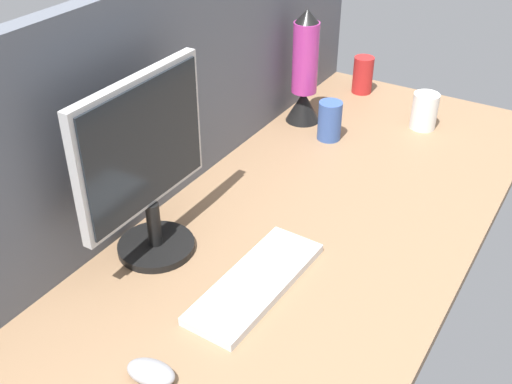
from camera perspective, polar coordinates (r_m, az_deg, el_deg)
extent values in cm
cube|color=#8C6B4C|center=(158.09, 4.94, -2.66)|extent=(180.00, 80.00, 3.00)
cube|color=#565B66|center=(161.12, -6.65, 10.01)|extent=(180.00, 5.00, 55.83)
cylinder|color=black|center=(147.17, -9.17, -4.95)|extent=(18.00, 18.00, 1.80)
cylinder|color=black|center=(143.35, -9.39, -2.94)|extent=(3.20, 3.20, 11.00)
cube|color=#B7B7B7|center=(133.04, -10.52, 4.37)|extent=(38.06, 2.40, 30.12)
cube|color=black|center=(132.19, -10.06, 4.23)|extent=(35.66, 0.60, 27.72)
cube|color=silver|center=(135.44, 0.01, -8.33)|extent=(37.43, 14.27, 2.00)
ellipsoid|color=#99999E|center=(118.76, -9.66, -16.06)|extent=(7.00, 10.34, 3.40)
cylinder|color=#38569E|center=(190.50, 6.81, 6.54)|extent=(7.19, 7.19, 12.11)
cylinder|color=white|center=(202.97, 15.26, 7.22)|extent=(8.08, 8.08, 11.51)
torus|color=white|center=(206.99, 15.71, 7.84)|extent=(6.06, 1.00, 6.06)
cylinder|color=red|center=(223.96, 9.82, 10.59)|extent=(6.98, 6.98, 12.89)
cone|color=black|center=(201.58, 4.37, 7.93)|extent=(11.10, 11.10, 10.09)
cylinder|color=#B2338C|center=(195.26, 4.57, 12.22)|extent=(8.07, 8.07, 22.21)
cone|color=black|center=(190.97, 4.75, 15.89)|extent=(7.27, 7.27, 4.04)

